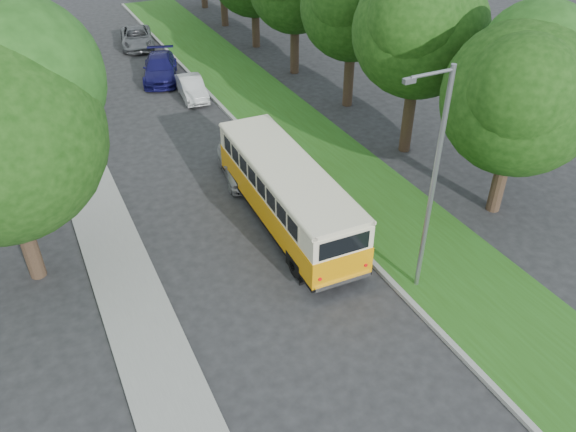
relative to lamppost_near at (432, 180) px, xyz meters
name	(u,v)px	position (x,y,z in m)	size (l,w,h in m)	color
ground	(275,280)	(-4.21, 2.50, -4.37)	(120.00, 120.00, 0.00)	#242426
curb	(300,188)	(-0.61, 7.50, -4.29)	(0.20, 70.00, 0.15)	gray
grass_verge	(345,176)	(1.74, 7.50, -4.30)	(4.50, 70.00, 0.13)	#295516
sidewalk	(109,239)	(-9.01, 7.50, -4.31)	(2.20, 70.00, 0.12)	gray
lamppost_near	(432,180)	(0.00, 0.00, 0.00)	(1.71, 0.16, 8.00)	gray
lamppost_far	(50,52)	(-8.91, 18.50, -0.25)	(1.71, 0.16, 7.50)	gray
warning_sign	(78,128)	(-8.71, 14.48, -2.66)	(0.56, 0.10, 2.50)	gray
vintage_bus	(287,195)	(-2.29, 5.42, -2.98)	(2.40, 9.32, 2.77)	#FDA008
car_silver	(239,164)	(-2.58, 9.72, -3.70)	(1.59, 3.95, 1.35)	#A7A8AC
car_white	(192,88)	(-1.63, 19.46, -3.75)	(1.30, 3.74, 1.23)	silver
car_blue	(160,68)	(-2.46, 23.21, -3.65)	(2.02, 4.97, 1.44)	#161458
car_grey	(137,38)	(-2.22, 30.32, -3.70)	(2.21, 4.79, 1.33)	slate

